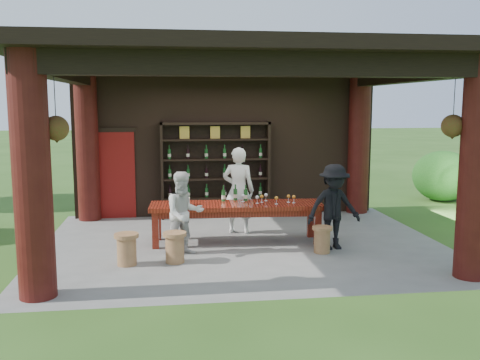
{
  "coord_description": "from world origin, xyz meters",
  "views": [
    {
      "loc": [
        -1.35,
        -9.69,
        2.61
      ],
      "look_at": [
        0.0,
        0.4,
        1.15
      ],
      "focal_mm": 40.0,
      "sensor_mm": 36.0,
      "label": 1
    }
  ],
  "objects": [
    {
      "name": "stool_near_right",
      "position": [
        1.3,
        -0.8,
        0.25
      ],
      "size": [
        0.36,
        0.36,
        0.47
      ],
      "rotation": [
        0.0,
        0.0,
        0.11
      ],
      "color": "brown",
      "rests_on": "ground"
    },
    {
      "name": "ground",
      "position": [
        0.0,
        0.0,
        0.0
      ],
      "size": [
        90.0,
        90.0,
        0.0
      ],
      "primitive_type": "plane",
      "color": "#2D5119",
      "rests_on": "ground"
    },
    {
      "name": "wine_shelf",
      "position": [
        -0.29,
        2.45,
        1.1
      ],
      "size": [
        2.5,
        0.38,
        2.2
      ],
      "color": "black",
      "rests_on": "ground"
    },
    {
      "name": "table_glasses",
      "position": [
        0.31,
        0.11,
        0.82
      ],
      "size": [
        2.24,
        0.42,
        0.15
      ],
      "color": "silver",
      "rests_on": "tasting_table"
    },
    {
      "name": "table_bottles",
      "position": [
        -0.1,
        0.39,
        0.9
      ],
      "size": [
        0.51,
        0.18,
        0.31
      ],
      "color": "#194C1E",
      "rests_on": "tasting_table"
    },
    {
      "name": "host",
      "position": [
        0.03,
        0.84,
        0.87
      ],
      "size": [
        0.73,
        0.59,
        1.75
      ],
      "primitive_type": "imported",
      "rotation": [
        0.0,
        0.0,
        2.83
      ],
      "color": "white",
      "rests_on": "ground"
    },
    {
      "name": "tasting_table",
      "position": [
        -0.11,
        0.1,
        0.63
      ],
      "size": [
        3.26,
        1.0,
        0.75
      ],
      "rotation": [
        0.0,
        0.0,
        -0.05
      ],
      "color": "#5B170D",
      "rests_on": "ground"
    },
    {
      "name": "trees",
      "position": [
        3.2,
        1.5,
        3.37
      ],
      "size": [
        21.71,
        11.41,
        4.8
      ],
      "color": "#3F2819",
      "rests_on": "ground"
    },
    {
      "name": "stool_near_left",
      "position": [
        -1.28,
        -1.06,
        0.27
      ],
      "size": [
        0.39,
        0.39,
        0.51
      ],
      "rotation": [
        0.0,
        0.0,
        -0.4
      ],
      "color": "brown",
      "rests_on": "ground"
    },
    {
      "name": "guest_man",
      "position": [
        1.57,
        -0.58,
        0.77
      ],
      "size": [
        1.05,
        0.67,
        1.54
      ],
      "primitive_type": "imported",
      "rotation": [
        0.0,
        0.0,
        0.1
      ],
      "color": "black",
      "rests_on": "ground"
    },
    {
      "name": "shrubs",
      "position": [
        2.87,
        0.87,
        0.56
      ],
      "size": [
        15.8,
        8.22,
        1.36
      ],
      "color": "#194C14",
      "rests_on": "ground"
    },
    {
      "name": "pavilion",
      "position": [
        -0.01,
        0.43,
        2.13
      ],
      "size": [
        7.5,
        6.0,
        3.6
      ],
      "color": "slate",
      "rests_on": "ground"
    },
    {
      "name": "stool_far_left",
      "position": [
        -2.06,
        -1.09,
        0.28
      ],
      "size": [
        0.4,
        0.4,
        0.52
      ],
      "rotation": [
        0.0,
        0.0,
        0.31
      ],
      "color": "brown",
      "rests_on": "ground"
    },
    {
      "name": "guest_woman",
      "position": [
        -1.11,
        -0.62,
        0.73
      ],
      "size": [
        0.84,
        0.73,
        1.46
      ],
      "primitive_type": "imported",
      "rotation": [
        0.0,
        0.0,
        0.29
      ],
      "color": "beige",
      "rests_on": "ground"
    },
    {
      "name": "napkin_basket",
      "position": [
        -1.11,
        0.05,
        0.82
      ],
      "size": [
        0.27,
        0.19,
        0.14
      ],
      "primitive_type": "cube",
      "rotation": [
        0.0,
        0.0,
        -0.05
      ],
      "color": "#BF6672",
      "rests_on": "tasting_table"
    }
  ]
}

